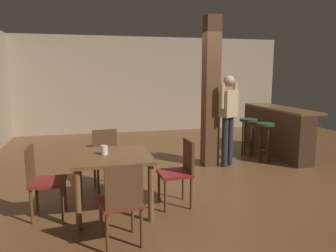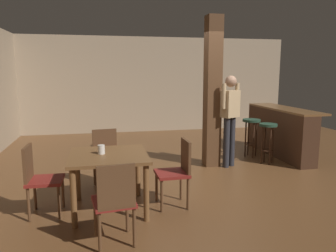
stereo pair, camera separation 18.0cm
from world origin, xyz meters
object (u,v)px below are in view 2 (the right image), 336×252
object	(u,v)px
chair_south	(115,199)
bar_counter	(279,131)
chair_west	(39,176)
bar_stool_near	(268,134)
chair_east	(177,169)
chair_north	(106,155)
bar_stool_mid	(251,128)
standing_person	(230,114)
napkin_cup	(101,149)
dining_table	(109,163)

from	to	relation	value
chair_south	bar_counter	size ratio (longest dim) A/B	0.40
chair_west	bar_stool_near	distance (m)	4.27
chair_east	bar_stool_near	bearing A→B (deg)	36.43
chair_north	bar_stool_mid	size ratio (longest dim) A/B	1.11
standing_person	bar_stool_near	bearing A→B (deg)	2.79
chair_east	chair_north	xyz separation A→B (m)	(-0.91, 0.93, 0.00)
standing_person	bar_stool_near	distance (m)	0.92
chair_north	bar_counter	world-z (taller)	bar_counter
napkin_cup	bar_stool_mid	xyz separation A→B (m)	(3.12, 2.12, -0.20)
chair_west	standing_person	xyz separation A→B (m)	(3.15, 1.54, 0.50)
napkin_cup	chair_west	bearing A→B (deg)	-178.38
bar_counter	bar_stool_near	world-z (taller)	bar_counter
bar_counter	bar_stool_near	distance (m)	0.80
chair_west	bar_stool_near	world-z (taller)	chair_west
dining_table	napkin_cup	world-z (taller)	napkin_cup
standing_person	bar_counter	size ratio (longest dim) A/B	0.78
bar_stool_mid	bar_stool_near	bearing A→B (deg)	-82.12
chair_west	bar_counter	world-z (taller)	bar_counter
dining_table	bar_stool_mid	distance (m)	3.72
standing_person	napkin_cup	bearing A→B (deg)	-147.46
bar_counter	dining_table	bearing A→B (deg)	-149.80
chair_west	dining_table	bearing A→B (deg)	-0.95
chair_south	napkin_cup	bearing A→B (deg)	96.82
chair_west	bar_stool_mid	world-z (taller)	chair_west
chair_north	standing_person	distance (m)	2.45
chair_east	bar_stool_mid	bearing A→B (deg)	45.74
napkin_cup	standing_person	xyz separation A→B (m)	(2.38, 1.52, 0.19)
standing_person	bar_stool_near	xyz separation A→B (m)	(0.82, 0.04, -0.41)
bar_counter	bar_stool_mid	world-z (taller)	bar_counter
chair_west	chair_east	bearing A→B (deg)	-1.69
napkin_cup	standing_person	size ratio (longest dim) A/B	0.07
chair_east	standing_person	size ratio (longest dim) A/B	0.52
chair_west	chair_east	xyz separation A→B (m)	(1.76, -0.05, 0.00)
dining_table	chair_north	size ratio (longest dim) A/B	1.10
dining_table	chair_west	distance (m)	0.87
bar_stool_mid	bar_counter	bearing A→B (deg)	-0.69
dining_table	napkin_cup	distance (m)	0.20
chair_south	napkin_cup	world-z (taller)	chair_south
chair_north	standing_person	size ratio (longest dim) A/B	0.52
chair_south	chair_north	world-z (taller)	same
chair_south	chair_east	distance (m)	1.24
chair_south	napkin_cup	distance (m)	1.01
dining_table	chair_west	size ratio (longest dim) A/B	1.10
chair_west	bar_counter	bearing A→B (deg)	25.12
chair_east	chair_north	world-z (taller)	same
chair_south	chair_west	bearing A→B (deg)	133.37
standing_person	bar_stool_mid	xyz separation A→B (m)	(0.74, 0.60, -0.39)
chair_west	chair_north	world-z (taller)	same
chair_south	bar_counter	xyz separation A→B (m)	(3.66, 3.07, 0.02)
dining_table	bar_counter	size ratio (longest dim) A/B	0.45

